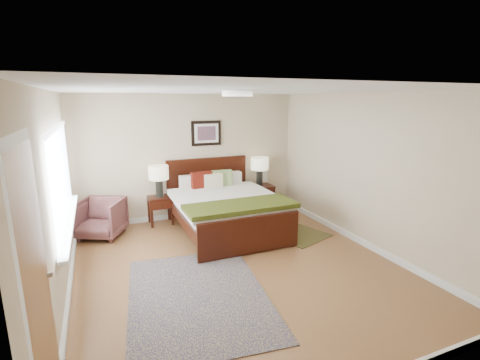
{
  "coord_description": "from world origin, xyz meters",
  "views": [
    {
      "loc": [
        -1.77,
        -4.32,
        2.38
      ],
      "look_at": [
        0.45,
        0.99,
        1.05
      ],
      "focal_mm": 26.0,
      "sensor_mm": 36.0,
      "label": 1
    }
  ],
  "objects_px": {
    "armchair": "(100,218)",
    "rug_persian": "(198,296)",
    "nightstand_left": "(160,203)",
    "nightstand_right": "(260,195)",
    "lamp_left": "(159,175)",
    "lamp_right": "(260,166)",
    "bed": "(225,202)"
  },
  "relations": [
    {
      "from": "armchair",
      "to": "rug_persian",
      "type": "height_order",
      "value": "armchair"
    },
    {
      "from": "nightstand_left",
      "to": "nightstand_right",
      "type": "distance_m",
      "value": 2.15
    },
    {
      "from": "nightstand_left",
      "to": "armchair",
      "type": "xyz_separation_m",
      "value": [
        -1.1,
        -0.25,
        -0.08
      ]
    },
    {
      "from": "nightstand_left",
      "to": "nightstand_right",
      "type": "bearing_deg",
      "value": 0.17
    },
    {
      "from": "armchair",
      "to": "rug_persian",
      "type": "distance_m",
      "value": 2.77
    },
    {
      "from": "lamp_left",
      "to": "rug_persian",
      "type": "distance_m",
      "value": 2.97
    },
    {
      "from": "nightstand_left",
      "to": "lamp_right",
      "type": "height_order",
      "value": "lamp_right"
    },
    {
      "from": "nightstand_left",
      "to": "lamp_left",
      "type": "xyz_separation_m",
      "value": [
        0.0,
        0.02,
        0.56
      ]
    },
    {
      "from": "bed",
      "to": "lamp_right",
      "type": "xyz_separation_m",
      "value": [
        1.12,
        0.86,
        0.45
      ]
    },
    {
      "from": "lamp_right",
      "to": "armchair",
      "type": "distance_m",
      "value": 3.32
    },
    {
      "from": "nightstand_right",
      "to": "bed",
      "type": "bearing_deg",
      "value": -142.68
    },
    {
      "from": "nightstand_left",
      "to": "lamp_right",
      "type": "bearing_deg",
      "value": 0.53
    },
    {
      "from": "lamp_left",
      "to": "bed",
      "type": "bearing_deg",
      "value": -39.96
    },
    {
      "from": "nightstand_right",
      "to": "lamp_right",
      "type": "xyz_separation_m",
      "value": [
        0.0,
        0.01,
        0.65
      ]
    },
    {
      "from": "nightstand_right",
      "to": "rug_persian",
      "type": "distance_m",
      "value": 3.58
    },
    {
      "from": "lamp_right",
      "to": "rug_persian",
      "type": "distance_m",
      "value": 3.71
    },
    {
      "from": "rug_persian",
      "to": "bed",
      "type": "bearing_deg",
      "value": 67.65
    },
    {
      "from": "lamp_left",
      "to": "rug_persian",
      "type": "height_order",
      "value": "lamp_left"
    },
    {
      "from": "nightstand_left",
      "to": "lamp_left",
      "type": "distance_m",
      "value": 0.56
    },
    {
      "from": "bed",
      "to": "lamp_right",
      "type": "height_order",
      "value": "bed"
    },
    {
      "from": "nightstand_left",
      "to": "armchair",
      "type": "bearing_deg",
      "value": -167.16
    },
    {
      "from": "lamp_right",
      "to": "rug_persian",
      "type": "relative_size",
      "value": 0.26
    },
    {
      "from": "bed",
      "to": "rug_persian",
      "type": "height_order",
      "value": "bed"
    },
    {
      "from": "nightstand_left",
      "to": "rug_persian",
      "type": "bearing_deg",
      "value": -91.13
    },
    {
      "from": "nightstand_right",
      "to": "rug_persian",
      "type": "height_order",
      "value": "nightstand_right"
    },
    {
      "from": "bed",
      "to": "rug_persian",
      "type": "distance_m",
      "value": 2.29
    },
    {
      "from": "lamp_left",
      "to": "nightstand_left",
      "type": "bearing_deg",
      "value": -90.0
    },
    {
      "from": "nightstand_left",
      "to": "rug_persian",
      "type": "height_order",
      "value": "nightstand_left"
    },
    {
      "from": "nightstand_left",
      "to": "lamp_right",
      "type": "distance_m",
      "value": 2.22
    },
    {
      "from": "nightstand_right",
      "to": "armchair",
      "type": "xyz_separation_m",
      "value": [
        -3.25,
        -0.26,
        -0.01
      ]
    },
    {
      "from": "bed",
      "to": "armchair",
      "type": "xyz_separation_m",
      "value": [
        -2.13,
        0.59,
        -0.21
      ]
    },
    {
      "from": "lamp_left",
      "to": "armchair",
      "type": "bearing_deg",
      "value": -166.18
    }
  ]
}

